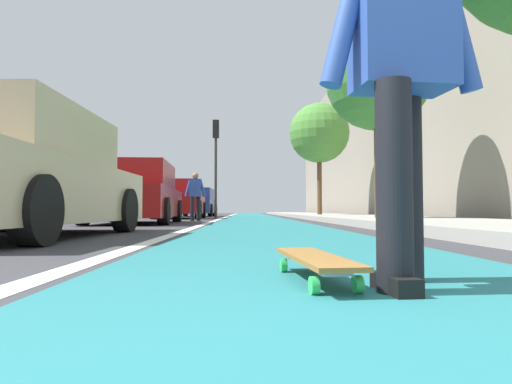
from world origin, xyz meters
The scene contains 15 objects.
ground_plane centered at (10.00, 0.00, 0.00)m, with size 80.00×80.00×0.00m, color #38383D.
bike_lane_paint centered at (24.00, 0.00, 0.00)m, with size 56.00×2.34×0.00m, color #237075.
lane_stripe_white centered at (20.00, 1.32, 0.00)m, with size 52.00×0.16×0.01m, color silver.
sidewalk_curb centered at (18.00, -3.32, 0.07)m, with size 52.00×3.20×0.14m, color #9E9B93.
building_facade centered at (22.00, -6.12, 4.45)m, with size 40.00×1.20×8.90m, color gray.
skateboard centered at (1.56, 0.06, 0.09)m, with size 0.86×0.29×0.11m.
skater_person centered at (1.41, -0.28, 0.94)m, with size 0.48×0.72×1.64m.
parked_car_near centered at (4.72, 3.03, 0.71)m, with size 4.17×2.03×1.48m.
parked_car_mid centered at (10.27, 3.05, 0.69)m, with size 4.36×2.08×1.46m.
parked_car_far centered at (17.01, 2.98, 0.73)m, with size 4.53×1.97×1.50m.
parked_car_end centered at (22.96, 2.97, 0.71)m, with size 4.38×1.95×1.48m.
traffic_light centered at (19.14, 1.72, 3.03)m, with size 0.33×0.28×4.39m.
street_tree_mid centered at (10.28, -2.92, 3.60)m, with size 2.59×2.59×4.91m.
street_tree_far centered at (18.93, -2.92, 3.77)m, with size 2.68×2.68×5.13m.
pedestrian_distant centered at (12.98, 1.92, 0.85)m, with size 0.42×0.65×1.48m.
Camera 1 is at (-0.38, 0.37, 0.32)m, focal length 30.58 mm.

